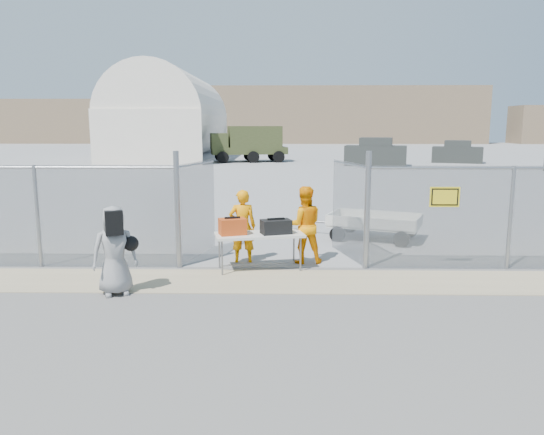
{
  "coord_description": "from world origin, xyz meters",
  "views": [
    {
      "loc": [
        0.21,
        -9.01,
        3.04
      ],
      "look_at": [
        0.0,
        2.0,
        1.1
      ],
      "focal_mm": 35.0,
      "sensor_mm": 36.0,
      "label": 1
    }
  ],
  "objects_px": {
    "folding_table": "(259,252)",
    "security_worker_right": "(304,225)",
    "security_worker_left": "(242,226)",
    "utility_trailer": "(374,226)",
    "visitor": "(115,251)"
  },
  "relations": [
    {
      "from": "folding_table",
      "to": "security_worker_right",
      "type": "bearing_deg",
      "value": 19.69
    },
    {
      "from": "security_worker_left",
      "to": "folding_table",
      "type": "bearing_deg",
      "value": 119.25
    },
    {
      "from": "security_worker_left",
      "to": "utility_trailer",
      "type": "distance_m",
      "value": 4.17
    },
    {
      "from": "security_worker_left",
      "to": "utility_trailer",
      "type": "relative_size",
      "value": 0.54
    },
    {
      "from": "utility_trailer",
      "to": "visitor",
      "type": "bearing_deg",
      "value": -117.25
    },
    {
      "from": "folding_table",
      "to": "visitor",
      "type": "bearing_deg",
      "value": -158.32
    },
    {
      "from": "security_worker_right",
      "to": "utility_trailer",
      "type": "distance_m",
      "value": 3.19
    },
    {
      "from": "security_worker_left",
      "to": "security_worker_right",
      "type": "relative_size",
      "value": 0.96
    },
    {
      "from": "folding_table",
      "to": "security_worker_right",
      "type": "relative_size",
      "value": 1.07
    },
    {
      "from": "folding_table",
      "to": "security_worker_right",
      "type": "xyz_separation_m",
      "value": [
        0.96,
        0.59,
        0.47
      ]
    },
    {
      "from": "folding_table",
      "to": "visitor",
      "type": "distance_m",
      "value": 3.07
    },
    {
      "from": "security_worker_right",
      "to": "utility_trailer",
      "type": "height_order",
      "value": "security_worker_right"
    },
    {
      "from": "utility_trailer",
      "to": "security_worker_right",
      "type": "bearing_deg",
      "value": -107.06
    },
    {
      "from": "folding_table",
      "to": "security_worker_right",
      "type": "height_order",
      "value": "security_worker_right"
    },
    {
      "from": "visitor",
      "to": "folding_table",
      "type": "bearing_deg",
      "value": 10.89
    }
  ]
}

